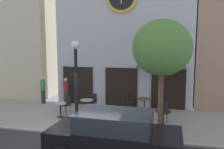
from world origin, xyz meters
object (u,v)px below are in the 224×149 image
at_px(street_lamp, 76,85).
at_px(cafe_chair_corner, 130,100).
at_px(cafe_chair_near_lamp, 164,111).
at_px(pedestrian_maroon, 66,91).
at_px(cafe_table_leftmost, 163,116).
at_px(parked_car_black, 114,136).
at_px(cafe_chair_mid_row, 131,118).
at_px(cafe_table_center_left, 60,108).
at_px(cafe_table_near_door, 144,102).
at_px(cafe_table_center, 115,116).
at_px(cafe_chair_left_end, 93,100).
at_px(street_tree, 162,48).
at_px(cafe_chair_by_entrance, 66,103).
at_px(cafe_table_near_curb, 87,104).
at_px(pedestrian_green, 43,90).

relative_size(street_lamp, cafe_chair_corner, 4.29).
bearing_deg(cafe_chair_near_lamp, pedestrian_maroon, 163.75).
bearing_deg(cafe_table_leftmost, street_lamp, -163.39).
bearing_deg(parked_car_black, pedestrian_maroon, 126.34).
relative_size(cafe_chair_near_lamp, cafe_chair_corner, 1.00).
height_order(cafe_chair_mid_row, pedestrian_maroon, pedestrian_maroon).
bearing_deg(cafe_table_center_left, cafe_table_near_door, 26.56).
xyz_separation_m(cafe_table_center, cafe_chair_corner, (0.24, 2.94, 0.03)).
xyz_separation_m(cafe_table_leftmost, cafe_chair_left_end, (-3.94, 2.09, 0.01)).
relative_size(cafe_table_center, cafe_chair_corner, 0.83).
xyz_separation_m(cafe_chair_near_lamp, pedestrian_maroon, (-5.80, 1.69, 0.33)).
xyz_separation_m(cafe_chair_mid_row, cafe_chair_corner, (-0.51, 3.19, 0.00)).
relative_size(street_tree, parked_car_black, 1.08).
bearing_deg(street_lamp, street_tree, 2.01).
bearing_deg(parked_car_black, street_lamp, 134.94).
bearing_deg(cafe_chair_by_entrance, cafe_table_center_left, -89.94).
bearing_deg(parked_car_black, cafe_table_near_curb, 119.15).
relative_size(cafe_chair_mid_row, cafe_chair_corner, 1.00).
distance_m(cafe_chair_left_end, parked_car_black, 5.86).
xyz_separation_m(cafe_table_center_left, pedestrian_green, (-2.25, 2.36, 0.37)).
xyz_separation_m(cafe_table_near_curb, parked_car_black, (2.50, -4.47, 0.24)).
bearing_deg(cafe_chair_left_end, parked_car_black, -65.71).
xyz_separation_m(street_tree, parked_car_black, (-1.41, -2.27, -2.80)).
bearing_deg(pedestrian_green, cafe_chair_by_entrance, -34.95).
bearing_deg(street_tree, cafe_table_center_left, 165.70).
relative_size(street_tree, cafe_table_center_left, 6.36).
bearing_deg(cafe_chair_corner, cafe_chair_near_lamp, -42.53).
distance_m(cafe_chair_near_lamp, cafe_chair_corner, 2.56).
relative_size(cafe_table_center_left, cafe_table_near_door, 0.94).
height_order(street_tree, cafe_table_near_curb, street_tree).
distance_m(cafe_chair_corner, pedestrian_green, 5.49).
bearing_deg(parked_car_black, cafe_table_center, 101.72).
relative_size(cafe_table_center_left, cafe_chair_corner, 0.82).
bearing_deg(pedestrian_green, street_lamp, -45.43).
xyz_separation_m(street_lamp, cafe_table_near_door, (2.62, 3.43, -1.43)).
bearing_deg(cafe_table_near_curb, cafe_table_center_left, -139.80).
bearing_deg(cafe_chair_corner, cafe_table_leftmost, -53.93).
height_order(cafe_table_near_door, cafe_chair_left_end, cafe_chair_left_end).
bearing_deg(street_tree, cafe_chair_by_entrance, 157.64).
relative_size(cafe_table_leftmost, cafe_chair_by_entrance, 0.83).
relative_size(cafe_chair_near_lamp, pedestrian_maroon, 0.54).
bearing_deg(cafe_chair_near_lamp, cafe_table_near_door, 125.79).
xyz_separation_m(street_lamp, street_tree, (3.55, 0.12, 1.59)).
xyz_separation_m(street_tree, pedestrian_maroon, (-5.67, 3.53, -2.69)).
bearing_deg(cafe_table_near_curb, street_tree, -29.41).
bearing_deg(cafe_chair_corner, cafe_chair_by_entrance, -154.91).
bearing_deg(cafe_chair_near_lamp, cafe_table_center_left, -173.71).
xyz_separation_m(cafe_table_near_curb, cafe_table_leftmost, (4.03, -1.23, -0.00)).
relative_size(cafe_table_near_door, cafe_chair_near_lamp, 0.87).
relative_size(street_lamp, cafe_table_near_curb, 5.14).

